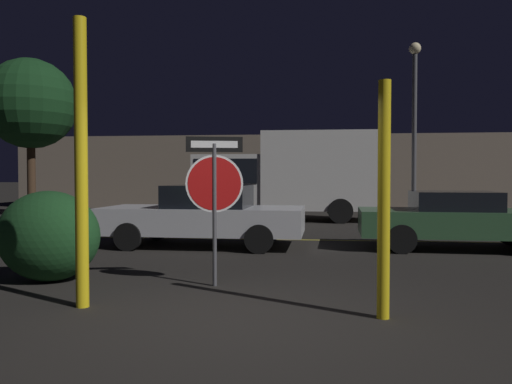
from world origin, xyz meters
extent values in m
plane|color=black|center=(0.00, 0.00, 0.00)|extent=(260.00, 260.00, 0.00)
cube|color=gold|center=(0.00, 7.03, 0.00)|extent=(37.61, 0.12, 0.01)
cylinder|color=#4C4C51|center=(-0.55, 1.61, 1.03)|extent=(0.06, 0.06, 2.05)
cylinder|color=white|center=(-0.55, 1.61, 1.48)|extent=(0.81, 0.20, 0.83)
cylinder|color=#B71414|center=(-0.55, 1.61, 1.48)|extent=(0.75, 0.19, 0.77)
cube|color=black|center=(-0.55, 1.61, 2.04)|extent=(0.80, 0.21, 0.22)
cube|color=white|center=(-0.55, 1.61, 2.04)|extent=(0.66, 0.18, 0.10)
cylinder|color=yellow|center=(-1.92, 0.28, 1.74)|extent=(0.16, 0.16, 3.48)
cylinder|color=yellow|center=(1.63, 0.19, 1.32)|extent=(0.14, 0.14, 2.64)
ellipsoid|color=#19421E|center=(-3.11, 1.66, 0.68)|extent=(1.55, 1.19, 1.37)
cube|color=silver|center=(-1.62, 5.67, 0.59)|extent=(4.59, 2.04, 0.59)
cube|color=black|center=(-1.48, 5.67, 1.14)|extent=(1.86, 1.70, 0.50)
cylinder|color=black|center=(-3.05, 4.78, 0.30)|extent=(0.60, 0.22, 0.60)
cylinder|color=black|center=(-3.00, 6.63, 0.30)|extent=(0.60, 0.22, 0.60)
cylinder|color=black|center=(-0.23, 4.71, 0.30)|extent=(0.60, 0.22, 0.60)
cylinder|color=black|center=(-0.19, 6.56, 0.30)|extent=(0.60, 0.22, 0.60)
sphere|color=#F4EFCC|center=(-3.93, 5.13, 0.62)|extent=(0.14, 0.14, 0.14)
sphere|color=#F4EFCC|center=(-3.90, 6.33, 0.62)|extent=(0.14, 0.14, 0.14)
cube|color=#335B38|center=(4.04, 5.82, 0.58)|extent=(4.36, 2.03, 0.55)
cube|color=black|center=(3.91, 5.82, 1.06)|extent=(1.78, 1.65, 0.41)
cylinder|color=black|center=(5.41, 6.63, 0.30)|extent=(0.61, 0.23, 0.60)
cylinder|color=black|center=(2.76, 6.76, 0.30)|extent=(0.61, 0.23, 0.60)
cylinder|color=black|center=(2.68, 5.01, 0.30)|extent=(0.61, 0.23, 0.60)
cube|color=silver|center=(-2.15, 12.66, 1.38)|extent=(2.47, 2.12, 1.96)
cube|color=black|center=(-2.15, 12.66, 1.77)|extent=(2.23, 2.16, 0.86)
cube|color=silver|center=(1.09, 12.68, 1.78)|extent=(4.03, 2.26, 2.77)
cylinder|color=black|center=(-2.08, 11.58, 0.42)|extent=(0.84, 0.28, 0.84)
cylinder|color=black|center=(-2.09, 13.74, 0.42)|extent=(0.84, 0.28, 0.84)
cylinder|color=black|center=(1.81, 11.61, 0.42)|extent=(0.84, 0.28, 0.84)
cylinder|color=black|center=(1.80, 13.76, 0.42)|extent=(0.84, 0.28, 0.84)
cylinder|color=#4C4C51|center=(4.30, 12.04, 2.86)|extent=(0.16, 0.16, 5.72)
sphere|color=#F9E5B2|center=(4.30, 12.04, 5.92)|extent=(0.40, 0.40, 0.40)
cylinder|color=#422D1E|center=(-10.23, 13.24, 1.60)|extent=(0.32, 0.32, 3.19)
sphere|color=#143819|center=(-10.23, 13.24, 4.47)|extent=(3.54, 3.54, 3.54)
cube|color=#7A6B5B|center=(2.71, 20.42, 1.81)|extent=(33.77, 3.46, 3.62)
camera|label=1|loc=(0.83, -5.44, 1.58)|focal=35.00mm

